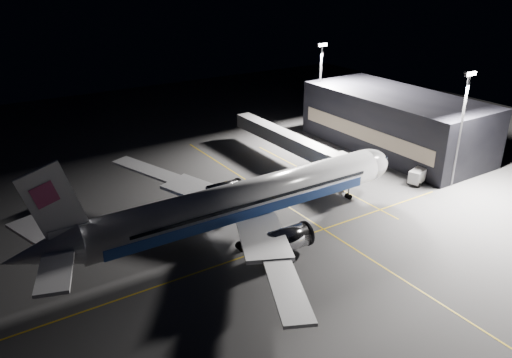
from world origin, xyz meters
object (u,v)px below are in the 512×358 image
object	(u,v)px
airliner	(240,201)
service_truck	(419,175)
jet_bridge	(293,143)
floodlight_mast_north	(320,80)
floodlight_mast_south	(462,120)
baggage_tug	(193,212)
safety_cone_c	(164,210)
safety_cone_b	(221,198)
safety_cone_a	(227,220)

from	to	relation	value
airliner	service_truck	xyz separation A→B (m)	(37.06, -1.85, -3.72)
jet_bridge	floodlight_mast_north	size ratio (longest dim) A/B	1.66
jet_bridge	floodlight_mast_south	size ratio (longest dim) A/B	1.66
baggage_tug	safety_cone_c	distance (m)	5.39
safety_cone_b	safety_cone_c	size ratio (longest dim) A/B	0.94
service_truck	jet_bridge	bearing A→B (deg)	107.83
safety_cone_b	safety_cone_c	bearing A→B (deg)	173.51
jet_bridge	baggage_tug	world-z (taller)	jet_bridge
floodlight_mast_north	baggage_tug	bearing A→B (deg)	-152.22
floodlight_mast_north	safety_cone_b	distance (m)	44.83
airliner	floodlight_mast_north	bearing A→B (deg)	37.91
floodlight_mast_south	safety_cone_a	xyz separation A→B (m)	(-41.08, 10.01, -12.11)
service_truck	safety_cone_a	world-z (taller)	service_truck
floodlight_mast_south	service_truck	world-z (taller)	floodlight_mast_south
jet_bridge	safety_cone_c	size ratio (longest dim) A/B	58.26
floodlight_mast_north	safety_cone_b	size ratio (longest dim) A/B	37.11
floodlight_mast_south	service_truck	distance (m)	12.36
floodlight_mast_south	jet_bridge	bearing A→B (deg)	126.79
jet_bridge	service_truck	world-z (taller)	jet_bridge
jet_bridge	baggage_tug	xyz separation A→B (m)	(-26.70, -9.62, -3.79)
airliner	floodlight_mast_south	distance (m)	42.13
airliner	jet_bridge	size ratio (longest dim) A/B	1.79
floodlight_mast_north	safety_cone_c	bearing A→B (deg)	-158.08
service_truck	safety_cone_b	xyz separation A→B (m)	(-34.00, 13.39, -1.17)
jet_bridge	service_truck	xyz separation A→B (m)	(13.99, -19.91, -3.13)
service_truck	safety_cone_c	world-z (taller)	service_truck
safety_cone_a	safety_cone_b	distance (m)	8.14
floodlight_mast_south	safety_cone_c	distance (m)	52.91
safety_cone_c	floodlight_mast_south	bearing A→B (deg)	-21.27
safety_cone_b	jet_bridge	bearing A→B (deg)	18.04
safety_cone_a	service_truck	bearing A→B (deg)	-8.97
service_truck	baggage_tug	bearing A→B (deg)	148.56
airliner	safety_cone_a	bearing A→B (deg)	90.07
jet_bridge	baggage_tug	distance (m)	28.64
floodlight_mast_south	safety_cone_a	distance (m)	43.98
safety_cone_a	safety_cone_c	world-z (taller)	safety_cone_c
jet_bridge	safety_cone_b	world-z (taller)	jet_bridge
floodlight_mast_south	safety_cone_c	size ratio (longest dim) A/B	35.06
floodlight_mast_south	safety_cone_c	bearing A→B (deg)	158.73
airliner	safety_cone_b	xyz separation A→B (m)	(3.06, 11.54, -4.88)
floodlight_mast_north	service_truck	size ratio (longest dim) A/B	3.66
service_truck	baggage_tug	distance (m)	41.97
safety_cone_a	floodlight_mast_south	bearing A→B (deg)	-13.70
floodlight_mast_north	safety_cone_c	xyz separation A→B (m)	(-48.00, -19.31, -12.08)
jet_bridge	safety_cone_a	xyz separation A→B (m)	(-23.08, -14.06, -4.32)
safety_cone_a	safety_cone_c	size ratio (longest dim) A/B	0.90
service_truck	safety_cone_a	size ratio (longest dim) A/B	10.68
floodlight_mast_north	jet_bridge	bearing A→B (deg)	-142.26
baggage_tug	safety_cone_b	size ratio (longest dim) A/B	4.96
service_truck	safety_cone_a	xyz separation A→B (m)	(-37.07, 5.85, -1.18)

